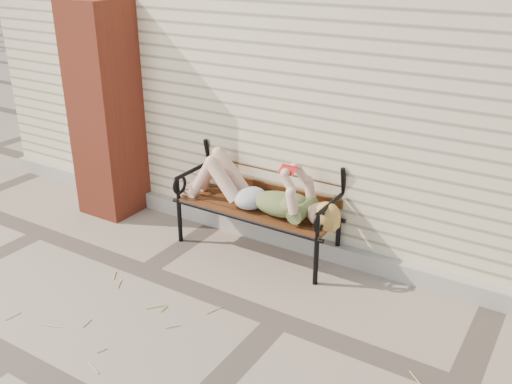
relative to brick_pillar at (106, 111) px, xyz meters
The scene contains 7 objects.
ground 2.62m from the brick_pillar, 18.06° to the right, with size 80.00×80.00×0.00m, color gray.
house_wall 3.26m from the brick_pillar, 44.37° to the left, with size 8.00×4.00×3.00m, color beige.
foundation_strip 2.49m from the brick_pillar, ahead, with size 8.00×0.10×0.15m, color #ACA69B.
brick_pillar is the anchor object (origin of this frame).
garden_bench 1.70m from the brick_pillar, ahead, with size 1.51×0.60×0.97m.
reading_woman 1.71m from the brick_pillar, ahead, with size 1.42×0.32×0.45m.
straw_scatter 2.54m from the brick_pillar, 36.86° to the right, with size 2.87×1.66×0.01m.
Camera 1 is at (1.60, -2.89, 2.42)m, focal length 40.00 mm.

